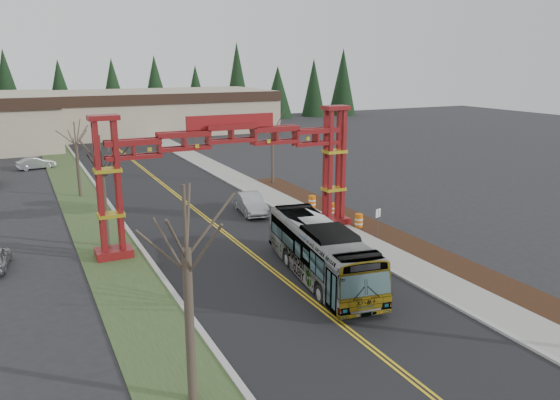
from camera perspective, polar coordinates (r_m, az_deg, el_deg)
ground at (r=23.43m, az=12.00°, el=-16.76°), size 200.00×200.00×0.00m
road at (r=44.18m, az=-8.18°, el=-1.54°), size 12.00×110.00×0.02m
lane_line_left at (r=44.14m, az=-8.33°, el=-1.54°), size 0.12×100.00×0.01m
lane_line_right at (r=44.21m, az=-8.04°, el=-1.50°), size 0.12×100.00×0.01m
curb_right at (r=46.32m, az=-0.94°, el=-0.57°), size 0.30×110.00×0.15m
sidewalk_right at (r=46.93m, az=0.67°, el=-0.37°), size 2.60×110.00×0.14m
landscape_strip at (r=36.38m, az=15.13°, el=-5.31°), size 2.60×50.00×0.12m
grass_median at (r=42.55m, az=-18.49°, el=-2.73°), size 4.00×110.00×0.08m
curb_left at (r=42.79m, az=-16.04°, el=-2.40°), size 0.30×110.00×0.15m
gateway_arch at (r=36.41m, az=-5.09°, el=4.79°), size 18.20×1.60×8.90m
retail_building_east at (r=98.56m, az=-12.68°, el=9.05°), size 38.00×20.30×7.00m
conifer_treeline at (r=108.49m, az=-19.40°, el=10.63°), size 116.10×5.60×13.00m
transit_bus at (r=30.78m, az=4.31°, el=-5.41°), size 4.34×11.78×3.21m
silver_sedan at (r=44.08m, az=-3.10°, el=-0.36°), size 2.31×5.14×1.64m
parked_car_far_a at (r=68.24m, az=-24.16°, el=3.52°), size 4.24×2.10×1.34m
bare_tree_median_near at (r=18.73m, az=-9.77°, el=-5.14°), size 3.37×3.37×8.06m
bare_tree_median_mid at (r=36.82m, az=-18.13°, el=3.34°), size 3.00×3.00×7.43m
bare_tree_median_far at (r=52.02m, az=-20.56°, el=5.52°), size 2.93×2.93×6.80m
bare_tree_right_far at (r=53.99m, az=-0.81°, el=6.93°), size 2.98×2.98×7.03m
street_sign at (r=38.03m, az=10.20°, el=-1.81°), size 0.48×0.19×2.16m
barrel_south at (r=40.51m, az=8.24°, el=-2.21°), size 0.60×0.60×1.11m
barrel_mid at (r=43.40m, az=5.45°, el=-1.02°), size 0.59×0.59×1.09m
barrel_north at (r=45.53m, az=3.38°, el=-0.23°), size 0.60×0.60×1.11m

